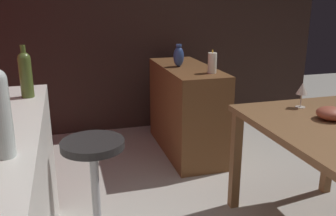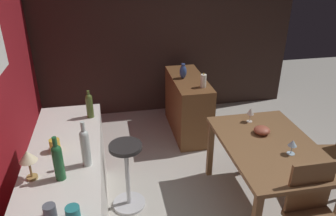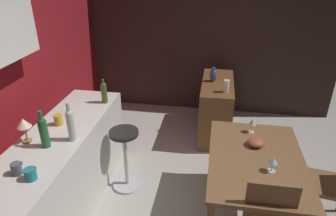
{
  "view_description": "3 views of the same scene",
  "coord_description": "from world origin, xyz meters",
  "views": [
    {
      "loc": [
        -1.39,
        1.0,
        1.42
      ],
      "look_at": [
        0.61,
        0.43,
        0.79
      ],
      "focal_mm": 38.97,
      "sensor_mm": 36.0,
      "label": 1
    },
    {
      "loc": [
        -2.3,
        1.0,
        2.42
      ],
      "look_at": [
        0.86,
        0.39,
        0.83
      ],
      "focal_mm": 34.93,
      "sensor_mm": 36.0,
      "label": 2
    },
    {
      "loc": [
        -2.3,
        -0.02,
        2.4
      ],
      "look_at": [
        0.8,
        0.49,
        0.82
      ],
      "focal_mm": 32.31,
      "sensor_mm": 36.0,
      "label": 3
    }
  ],
  "objects": [
    {
      "name": "pillar_candle_tall",
      "position": [
        1.39,
        -0.17,
        0.9
      ],
      "size": [
        0.07,
        0.07,
        0.19
      ],
      "color": "white",
      "rests_on": "sideboard_cabinet"
    },
    {
      "name": "vase_ceramic_blue",
      "position": [
        1.74,
        0.01,
        0.91
      ],
      "size": [
        0.1,
        0.1,
        0.2
      ],
      "color": "#334C8C",
      "rests_on": "sideboard_cabinet"
    },
    {
      "name": "wall_side_right",
      "position": [
        2.55,
        0.3,
        1.3
      ],
      "size": [
        0.1,
        4.4,
        2.6
      ],
      "primitive_type": "cube",
      "color": "#33231E",
      "rests_on": "ground_plane"
    },
    {
      "name": "bar_stool",
      "position": [
        0.35,
        0.9,
        0.39
      ],
      "size": [
        0.34,
        0.34,
        0.74
      ],
      "color": "#262323",
      "rests_on": "ground_plane"
    },
    {
      "name": "counter_lamp",
      "position": [
        -0.23,
        1.61,
        1.08
      ],
      "size": [
        0.13,
        0.13,
        0.24
      ],
      "color": "#A58447",
      "rests_on": "kitchen_counter"
    },
    {
      "name": "cup_teal",
      "position": [
        -0.7,
        1.29,
        0.95
      ],
      "size": [
        0.12,
        0.09,
        0.09
      ],
      "color": "teal",
      "rests_on": "kitchen_counter"
    },
    {
      "name": "cup_mustard",
      "position": [
        0.11,
        1.48,
        0.96
      ],
      "size": [
        0.12,
        0.09,
        0.11
      ],
      "color": "gold",
      "rests_on": "kitchen_counter"
    },
    {
      "name": "cup_slate",
      "position": [
        -0.66,
        1.43,
        0.95
      ],
      "size": [
        0.11,
        0.08,
        0.1
      ],
      "color": "#515660",
      "rests_on": "kitchen_counter"
    },
    {
      "name": "wine_glass_left",
      "position": [
        -0.46,
        -0.59,
        0.85
      ],
      "size": [
        0.07,
        0.07,
        0.15
      ],
      "color": "silver",
      "rests_on": "dining_table"
    },
    {
      "name": "ground_plane",
      "position": [
        0.0,
        0.0,
        0.0
      ],
      "size": [
        9.0,
        9.0,
        0.0
      ],
      "primitive_type": "plane",
      "color": "#B7B2A8"
    },
    {
      "name": "chair_near_window",
      "position": [
        -0.61,
        -0.5,
        0.51
      ],
      "size": [
        0.4,
        0.4,
        0.93
      ],
      "color": "brown",
      "rests_on": "ground_plane"
    },
    {
      "name": "kitchen_counter",
      "position": [
        -0.09,
        1.42,
        0.45
      ],
      "size": [
        2.1,
        0.6,
        0.9
      ],
      "primitive_type": "cube",
      "color": "silver",
      "rests_on": "ground_plane"
    },
    {
      "name": "wine_glass_right",
      "position": [
        0.55,
        -0.44,
        0.86
      ],
      "size": [
        0.07,
        0.07,
        0.16
      ],
      "color": "silver",
      "rests_on": "dining_table"
    },
    {
      "name": "sideboard_cabinet",
      "position": [
        1.72,
        -0.07,
        0.41
      ],
      "size": [
        1.1,
        0.44,
        0.82
      ],
      "primitive_type": "cube",
      "color": "brown",
      "rests_on": "ground_plane"
    },
    {
      "name": "wine_glass_center",
      "position": [
        -0.09,
        -0.56,
        0.85
      ],
      "size": [
        0.08,
        0.08,
        0.14
      ],
      "color": "silver",
      "rests_on": "dining_table"
    },
    {
      "name": "chair_by_doorway",
      "position": [
        0.18,
        -1.27,
        0.47
      ],
      "size": [
        0.46,
        0.46,
        0.83
      ],
      "color": "brown",
      "rests_on": "ground_plane"
    },
    {
      "name": "wine_bottle_olive",
      "position": [
        0.67,
        1.21,
        1.03
      ],
      "size": [
        0.07,
        0.07,
        0.28
      ],
      "color": "#475623",
      "rests_on": "kitchen_counter"
    },
    {
      "name": "fruit_bowl",
      "position": [
        0.29,
        -0.46,
        0.78
      ],
      "size": [
        0.16,
        0.16,
        0.08
      ],
      "primitive_type": "ellipsoid",
      "color": "#9E4C38",
      "rests_on": "dining_table"
    },
    {
      "name": "wine_bottle_clear",
      "position": [
        -0.14,
        1.22,
        1.07
      ],
      "size": [
        0.07,
        0.07,
        0.38
      ],
      "color": "silver",
      "rests_on": "kitchen_counter"
    },
    {
      "name": "dining_table",
      "position": [
        0.09,
        -0.45,
        0.65
      ],
      "size": [
        1.29,
        0.87,
        0.74
      ],
      "color": "brown",
      "rests_on": "ground_plane"
    },
    {
      "name": "wine_bottle_green",
      "position": [
        -0.27,
        1.4,
        1.06
      ],
      "size": [
        0.07,
        0.07,
        0.35
      ],
      "color": "#1E592D",
      "rests_on": "kitchen_counter"
    }
  ]
}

